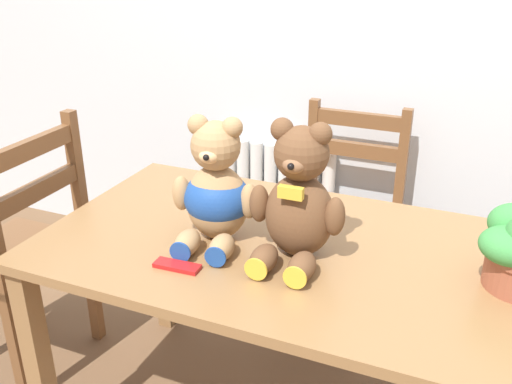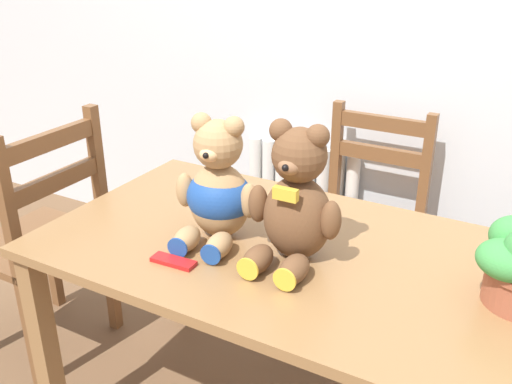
{
  "view_description": "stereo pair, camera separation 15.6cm",
  "coord_description": "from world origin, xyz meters",
  "px_view_note": "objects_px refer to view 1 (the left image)",
  "views": [
    {
      "loc": [
        0.43,
        -0.94,
        1.5
      ],
      "look_at": [
        -0.13,
        0.37,
        0.87
      ],
      "focal_mm": 40.0,
      "sensor_mm": 36.0,
      "label": 1
    },
    {
      "loc": [
        0.57,
        -0.87,
        1.5
      ],
      "look_at": [
        -0.13,
        0.37,
        0.87
      ],
      "focal_mm": 40.0,
      "sensor_mm": 36.0,
      "label": 2
    }
  ],
  "objects_px": {
    "teddy_bear_right": "(297,201)",
    "chocolate_bar": "(177,266)",
    "wooden_chair_behind": "(345,214)",
    "wooden_chair_side": "(21,252)",
    "teddy_bear_left": "(216,192)"
  },
  "relations": [
    {
      "from": "wooden_chair_side",
      "to": "chocolate_bar",
      "type": "relative_size",
      "value": 7.65
    },
    {
      "from": "wooden_chair_behind",
      "to": "teddy_bear_right",
      "type": "relative_size",
      "value": 2.34
    },
    {
      "from": "wooden_chair_side",
      "to": "chocolate_bar",
      "type": "xyz_separation_m",
      "value": [
        0.77,
        -0.2,
        0.24
      ]
    },
    {
      "from": "teddy_bear_right",
      "to": "teddy_bear_left",
      "type": "bearing_deg",
      "value": -1.98
    },
    {
      "from": "wooden_chair_side",
      "to": "wooden_chair_behind",
      "type": "bearing_deg",
      "value": -50.44
    },
    {
      "from": "teddy_bear_left",
      "to": "chocolate_bar",
      "type": "relative_size",
      "value": 2.9
    },
    {
      "from": "teddy_bear_left",
      "to": "wooden_chair_side",
      "type": "bearing_deg",
      "value": -7.98
    },
    {
      "from": "chocolate_bar",
      "to": "teddy_bear_right",
      "type": "bearing_deg",
      "value": 35.07
    },
    {
      "from": "teddy_bear_right",
      "to": "wooden_chair_behind",
      "type": "bearing_deg",
      "value": -86.66
    },
    {
      "from": "wooden_chair_behind",
      "to": "wooden_chair_side",
      "type": "xyz_separation_m",
      "value": [
        -0.98,
        -0.81,
        0.03
      ]
    },
    {
      "from": "wooden_chair_side",
      "to": "teddy_bear_right",
      "type": "height_order",
      "value": "teddy_bear_right"
    },
    {
      "from": "teddy_bear_left",
      "to": "chocolate_bar",
      "type": "xyz_separation_m",
      "value": [
        -0.02,
        -0.19,
        -0.14
      ]
    },
    {
      "from": "wooden_chair_behind",
      "to": "teddy_bear_left",
      "type": "distance_m",
      "value": 0.92
    },
    {
      "from": "chocolate_bar",
      "to": "teddy_bear_left",
      "type": "bearing_deg",
      "value": 83.1
    },
    {
      "from": "teddy_bear_right",
      "to": "chocolate_bar",
      "type": "relative_size",
      "value": 3.04
    }
  ]
}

